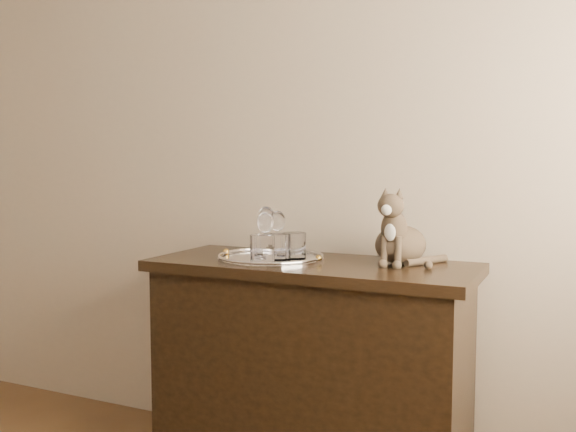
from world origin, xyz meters
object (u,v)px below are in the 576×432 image
object	(u,v)px
tray	(271,258)
wine_glass_a	(266,230)
wine_glass_d	(265,234)
sideboard	(311,374)
cat	(401,225)
tumbler_b	(262,249)
wine_glass_b	(277,232)
tumbler_c	(294,246)
tumbler_a	(280,247)

from	to	relation	value
tray	wine_glass_a	world-z (taller)	wine_glass_a
wine_glass_a	wine_glass_d	distance (m)	0.08
sideboard	cat	world-z (taller)	cat
sideboard	cat	xyz separation A→B (m)	(0.31, 0.10, 0.56)
tray	wine_glass_d	distance (m)	0.09
sideboard	tumbler_b	world-z (taller)	tumbler_b
sideboard	wine_glass_b	bearing A→B (deg)	157.64
wine_glass_a	wine_glass_b	size ratio (longest dim) A/B	1.09
cat	tumbler_b	bearing A→B (deg)	-146.87
tray	tumbler_b	size ratio (longest dim) A/B	4.01
wine_glass_a	tumbler_b	world-z (taller)	wine_glass_a
wine_glass_a	tumbler_c	bearing A→B (deg)	-25.73
tumbler_b	tumbler_c	xyz separation A→B (m)	(0.07, 0.13, -0.00)
tumbler_c	cat	bearing A→B (deg)	15.85
wine_glass_b	tumbler_c	distance (m)	0.14
tumbler_b	wine_glass_a	bearing A→B (deg)	113.43
tumbler_b	tray	bearing A→B (deg)	102.67
tray	wine_glass_a	distance (m)	0.14
wine_glass_a	wine_glass_d	world-z (taller)	wine_glass_a
wine_glass_d	cat	world-z (taller)	cat
wine_glass_a	tumbler_b	bearing A→B (deg)	-66.57
tumbler_b	wine_glass_d	bearing A→B (deg)	112.99
tumbler_a	cat	distance (m)	0.45
sideboard	tumbler_c	size ratio (longest dim) A/B	12.29
sideboard	wine_glass_d	bearing A→B (deg)	-178.53
tray	wine_glass_b	world-z (taller)	wine_glass_b
wine_glass_b	cat	world-z (taller)	cat
wine_glass_b	tumbler_a	xyz separation A→B (m)	(0.07, -0.12, -0.04)
wine_glass_a	cat	size ratio (longest dim) A/B	0.67
sideboard	wine_glass_a	xyz separation A→B (m)	(-0.22, 0.07, 0.53)
wine_glass_d	cat	size ratio (longest dim) A/B	0.61
sideboard	tumbler_a	xyz separation A→B (m)	(-0.11, -0.05, 0.48)
tray	tumbler_b	distance (m)	0.14
wine_glass_b	cat	distance (m)	0.49
tumbler_a	tumbler_b	bearing A→B (deg)	-106.90
wine_glass_a	wine_glass_d	bearing A→B (deg)	-65.78
sideboard	tumbler_b	size ratio (longest dim) A/B	12.02
sideboard	cat	size ratio (longest dim) A/B	4.30
sideboard	wine_glass_a	size ratio (longest dim) A/B	6.44
tumbler_a	tray	bearing A→B (deg)	147.14
sideboard	wine_glass_b	xyz separation A→B (m)	(-0.18, 0.07, 0.52)
tumbler_b	wine_glass_b	bearing A→B (deg)	101.81
wine_glass_b	tumbler_b	world-z (taller)	wine_glass_b
tumbler_b	cat	size ratio (longest dim) A/B	0.36
wine_glass_a	wine_glass_b	distance (m)	0.05
tumbler_b	tumbler_c	world-z (taller)	tumbler_b
sideboard	tray	distance (m)	0.46
tumbler_a	wine_glass_d	bearing A→B (deg)	151.38
wine_glass_b	tumbler_a	bearing A→B (deg)	-60.05
tumbler_a	wine_glass_a	bearing A→B (deg)	134.43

